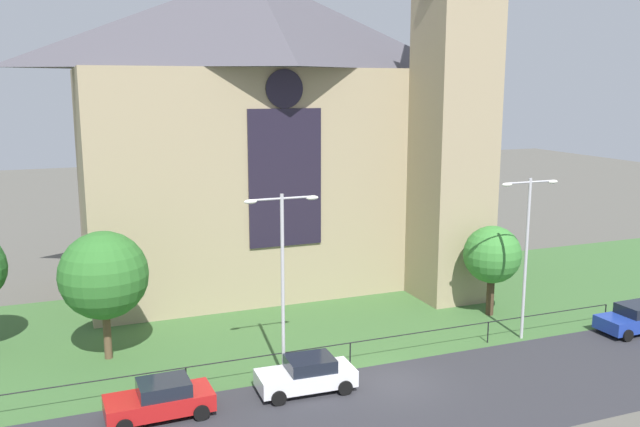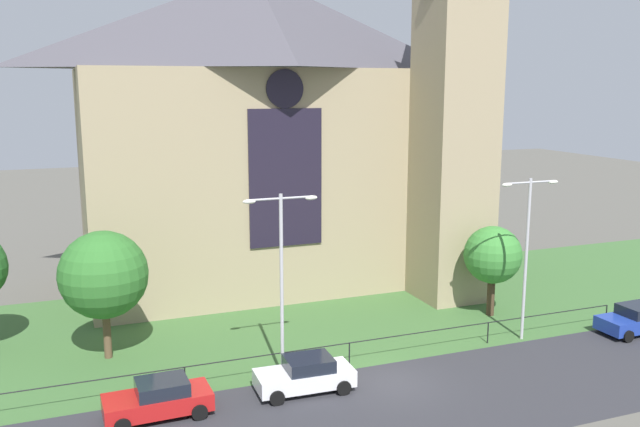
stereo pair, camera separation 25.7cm
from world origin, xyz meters
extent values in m
plane|color=#56544C|center=(0.00, 10.00, 0.00)|extent=(160.00, 160.00, 0.00)
cube|color=#2D2D33|center=(0.00, -2.00, 0.00)|extent=(120.00, 8.00, 0.01)
cube|color=#3D6633|center=(0.00, 8.00, 0.00)|extent=(120.00, 20.00, 0.01)
cube|color=tan|center=(-1.05, 17.98, 7.00)|extent=(22.00, 12.00, 14.00)
pyramid|color=#47444C|center=(-1.05, 17.98, 17.00)|extent=(22.00, 12.00, 6.00)
cube|color=black|center=(-1.05, 11.93, 7.70)|extent=(4.40, 0.16, 8.00)
cylinder|color=black|center=(-1.05, 11.93, 12.80)|extent=(2.20, 0.15, 2.20)
cube|color=tan|center=(8.95, 9.98, 9.00)|extent=(4.00, 4.00, 18.00)
cylinder|color=black|center=(-1.05, 2.50, 1.10)|extent=(30.88, 0.05, 0.05)
cylinder|color=black|center=(-8.77, 2.50, 0.55)|extent=(0.07, 0.07, 1.10)
cylinder|color=black|center=(-1.05, 2.50, 0.55)|extent=(0.06, 0.07, 1.10)
cylinder|color=black|center=(6.67, 2.50, 0.55)|extent=(0.06, 0.07, 1.10)
cylinder|color=black|center=(14.39, 2.50, 0.55)|extent=(0.07, 0.07, 1.10)
cylinder|color=#423021|center=(9.32, 6.10, 1.17)|extent=(0.44, 0.44, 2.35)
sphere|color=#387F33|center=(9.32, 6.10, 3.57)|extent=(3.26, 3.26, 3.26)
cylinder|color=brown|center=(-11.61, 7.52, 1.30)|extent=(0.37, 0.37, 2.59)
sphere|color=#2D6B28|center=(-11.61, 7.52, 4.17)|extent=(4.20, 4.20, 4.20)
cylinder|color=#B2B2B7|center=(-4.38, 2.40, 4.20)|extent=(0.16, 0.16, 8.40)
cylinder|color=#B2B2B7|center=(-5.08, 2.40, 8.20)|extent=(1.40, 0.10, 0.10)
cylinder|color=#B2B2B7|center=(-3.68, 2.40, 8.20)|extent=(1.40, 0.10, 0.10)
ellipsoid|color=white|center=(-5.78, 2.40, 8.15)|extent=(0.57, 0.26, 0.20)
ellipsoid|color=white|center=(-2.98, 2.40, 8.15)|extent=(0.57, 0.26, 0.20)
cylinder|color=#B2B2B7|center=(8.70, 2.40, 4.22)|extent=(0.16, 0.16, 8.43)
cylinder|color=#B2B2B7|center=(8.00, 2.40, 8.23)|extent=(1.40, 0.10, 0.10)
cylinder|color=#B2B2B7|center=(9.40, 2.40, 8.23)|extent=(1.40, 0.10, 0.10)
ellipsoid|color=white|center=(7.30, 2.40, 8.18)|extent=(0.57, 0.26, 0.20)
ellipsoid|color=white|center=(10.10, 2.40, 8.18)|extent=(0.57, 0.26, 0.20)
cube|color=#B21919|center=(-10.18, 0.60, 0.61)|extent=(4.25, 1.91, 0.70)
cube|color=black|center=(-9.98, 0.61, 1.23)|extent=(2.04, 1.65, 0.55)
cylinder|color=black|center=(-11.62, -0.34, 0.32)|extent=(0.65, 0.24, 0.64)
cylinder|color=black|center=(-11.67, 1.46, 0.32)|extent=(0.65, 0.24, 0.64)
cylinder|color=black|center=(-8.68, -0.26, 0.32)|extent=(0.65, 0.24, 0.64)
cylinder|color=black|center=(-8.73, 1.54, 0.32)|extent=(0.65, 0.24, 0.64)
cube|color=silver|center=(-3.95, 0.67, 0.61)|extent=(4.26, 1.95, 0.70)
cube|color=black|center=(-3.75, 0.67, 1.23)|extent=(2.06, 1.67, 0.55)
cylinder|color=black|center=(-5.46, -0.17, 0.32)|extent=(0.65, 0.24, 0.64)
cylinder|color=black|center=(-5.39, 1.63, 0.32)|extent=(0.65, 0.24, 0.64)
cylinder|color=black|center=(-2.52, -0.28, 0.32)|extent=(0.65, 0.24, 0.64)
cylinder|color=black|center=(-2.45, 1.52, 0.32)|extent=(0.65, 0.24, 0.64)
cube|color=#1E3899|center=(14.92, 0.95, 0.61)|extent=(4.24, 1.90, 0.70)
cube|color=black|center=(15.12, 0.95, 1.23)|extent=(2.04, 1.65, 0.55)
cylinder|color=black|center=(13.48, 0.01, 0.32)|extent=(0.65, 0.24, 0.64)
cylinder|color=black|center=(13.43, 1.81, 0.32)|extent=(0.65, 0.24, 0.64)
camera|label=1|loc=(-13.35, -24.96, 13.01)|focal=38.00mm
camera|label=2|loc=(-13.11, -25.05, 13.01)|focal=38.00mm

